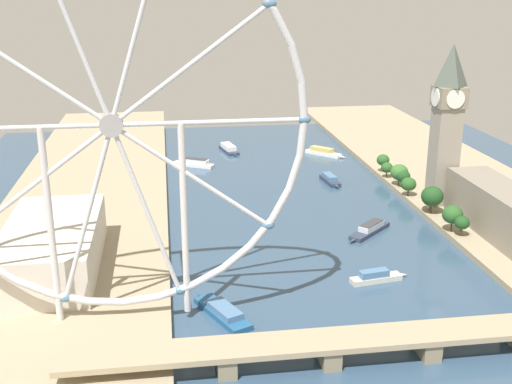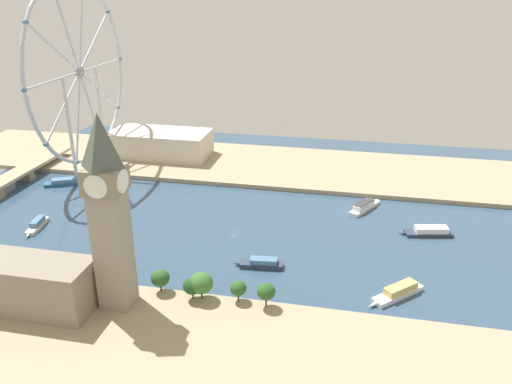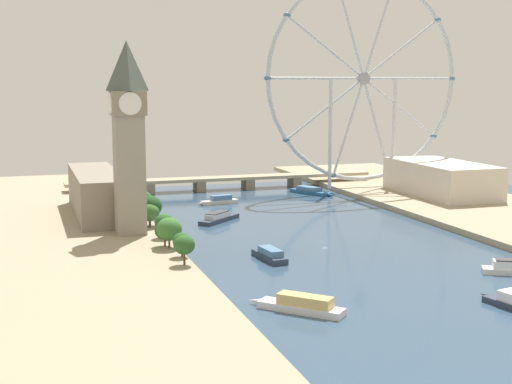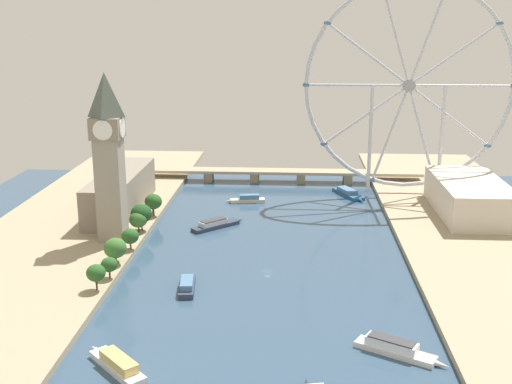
% 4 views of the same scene
% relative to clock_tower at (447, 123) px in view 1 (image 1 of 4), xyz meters
% --- Properties ---
extents(ground_plane, '(393.49, 393.49, 0.00)m').
position_rel_clock_tower_xyz_m(ground_plane, '(81.38, -31.52, -47.44)').
color(ground_plane, '#334C66').
extents(riverbank_left, '(90.00, 520.00, 3.00)m').
position_rel_clock_tower_xyz_m(riverbank_left, '(-30.36, -31.52, -45.94)').
color(riverbank_left, tan).
rests_on(riverbank_left, ground_plane).
extents(riverbank_right, '(90.00, 520.00, 3.00)m').
position_rel_clock_tower_xyz_m(riverbank_right, '(193.13, -31.52, -45.94)').
color(riverbank_right, tan).
rests_on(riverbank_right, ground_plane).
extents(clock_tower, '(15.88, 15.88, 85.71)m').
position_rel_clock_tower_xyz_m(clock_tower, '(0.00, 0.00, 0.00)').
color(clock_tower, gray).
rests_on(clock_tower, riverbank_left).
extents(parliament_block, '(22.00, 89.17, 22.50)m').
position_rel_clock_tower_xyz_m(parliament_block, '(-10.06, 52.58, -33.19)').
color(parliament_block, gray).
rests_on(parliament_block, riverbank_left).
extents(tree_row_embankment, '(11.57, 119.08, 14.57)m').
position_rel_clock_tower_xyz_m(tree_row_embankment, '(11.11, -4.29, -36.55)').
color(tree_row_embankment, '#513823').
rests_on(tree_row_embankment, riverbank_left).
extents(ferris_wheel, '(134.41, 3.20, 136.28)m').
position_rel_clock_tower_xyz_m(ferris_wheel, '(164.72, 102.56, 25.11)').
color(ferris_wheel, silver).
rests_on(ferris_wheel, riverbank_right).
extents(riverside_hall, '(37.43, 78.13, 19.79)m').
position_rel_clock_tower_xyz_m(riverside_hall, '(196.14, 58.02, -34.55)').
color(riverside_hall, beige).
rests_on(riverside_hall, riverbank_right).
extents(river_bridge, '(205.49, 14.20, 8.61)m').
position_rel_clock_tower_xyz_m(river_bridge, '(81.38, 137.89, -40.94)').
color(river_bridge, tan).
rests_on(river_bridge, ground_plane).
extents(tour_boat_0, '(26.05, 8.55, 5.11)m').
position_rel_clock_tower_xyz_m(tour_boat_0, '(63.40, 83.03, -45.41)').
color(tour_boat_0, beige).
rests_on(tour_boat_0, ground_plane).
extents(tour_boat_1, '(28.08, 26.39, 5.15)m').
position_rel_clock_tower_xyz_m(tour_boat_1, '(49.43, 30.60, -45.40)').
color(tour_boat_1, '#2D384C').
rests_on(tour_boat_1, ground_plane).
extents(tour_boat_2, '(25.80, 26.30, 5.51)m').
position_rel_clock_tower_xyz_m(tour_boat_2, '(35.01, -121.00, -45.17)').
color(tour_boat_2, white).
rests_on(tour_boat_2, ground_plane).
extents(tour_boat_3, '(8.61, 25.87, 4.97)m').
position_rel_clock_tower_xyz_m(tour_boat_3, '(47.45, -54.28, -45.39)').
color(tour_boat_3, '#2D384C').
rests_on(tour_boat_3, ground_plane).
extents(tour_boat_4, '(19.92, 33.88, 4.51)m').
position_rel_clock_tower_xyz_m(tour_boat_4, '(129.33, 103.01, -45.63)').
color(tour_boat_4, '#235684').
rests_on(tour_boat_4, ground_plane).
extents(tour_boat_5, '(31.34, 20.19, 5.56)m').
position_rel_clock_tower_xyz_m(tour_boat_5, '(129.29, -104.73, -45.15)').
color(tour_boat_5, white).
rests_on(tour_boat_5, ground_plane).
extents(tour_boat_6, '(13.09, 31.15, 5.10)m').
position_rel_clock_tower_xyz_m(tour_boat_6, '(101.57, -141.30, -45.26)').
color(tour_boat_6, '#2D384C').
rests_on(tour_boat_6, ground_plane).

